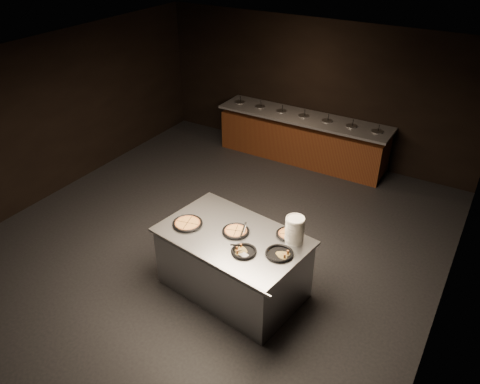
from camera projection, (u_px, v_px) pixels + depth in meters
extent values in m
cube|color=black|center=(209.00, 245.00, 7.65)|extent=(7.00, 8.00, 0.01)
cube|color=black|center=(201.00, 70.00, 6.13)|extent=(7.00, 8.00, 0.01)
cube|color=black|center=(314.00, 90.00, 9.82)|extent=(7.00, 0.01, 2.90)
cube|color=black|center=(45.00, 120.00, 8.43)|extent=(0.01, 8.00, 2.90)
cube|color=black|center=(457.00, 242.00, 5.35)|extent=(0.01, 8.00, 2.90)
cube|color=#5A3115|center=(302.00, 141.00, 10.04)|extent=(3.60, 0.75, 0.85)
cube|color=slate|center=(303.00, 117.00, 9.75)|extent=(3.70, 0.83, 0.05)
cube|color=#391D0C|center=(300.00, 157.00, 10.24)|extent=(3.60, 0.69, 0.08)
cylinder|color=#BABDC2|center=(240.00, 103.00, 10.43)|extent=(0.22, 0.22, 0.08)
cylinder|color=#4D7A30|center=(240.00, 102.00, 10.42)|extent=(0.19, 0.19, 0.02)
cylinder|color=black|center=(241.00, 99.00, 10.35)|extent=(0.04, 0.10, 0.19)
cylinder|color=#BABDC2|center=(260.00, 108.00, 10.21)|extent=(0.22, 0.22, 0.08)
cylinder|color=#4D7A30|center=(260.00, 107.00, 10.19)|extent=(0.19, 0.19, 0.02)
cylinder|color=black|center=(261.00, 104.00, 10.12)|extent=(0.04, 0.10, 0.19)
cylinder|color=#BABDC2|center=(281.00, 112.00, 9.98)|extent=(0.22, 0.22, 0.08)
cylinder|color=#4D7A30|center=(281.00, 111.00, 9.97)|extent=(0.19, 0.19, 0.02)
cylinder|color=black|center=(282.00, 108.00, 9.89)|extent=(0.04, 0.10, 0.19)
cylinder|color=#BABDC2|center=(303.00, 117.00, 9.75)|extent=(0.22, 0.22, 0.08)
cylinder|color=#4D7A30|center=(304.00, 116.00, 9.74)|extent=(0.19, 0.19, 0.02)
cylinder|color=black|center=(305.00, 113.00, 9.67)|extent=(0.04, 0.10, 0.19)
cylinder|color=#BABDC2|center=(327.00, 122.00, 9.53)|extent=(0.22, 0.22, 0.08)
cylinder|color=#4D7A30|center=(327.00, 121.00, 9.51)|extent=(0.19, 0.19, 0.02)
cylinder|color=black|center=(328.00, 118.00, 9.44)|extent=(0.04, 0.10, 0.19)
cylinder|color=#BABDC2|center=(351.00, 127.00, 9.30)|extent=(0.22, 0.22, 0.08)
cylinder|color=#4D7A30|center=(351.00, 126.00, 9.29)|extent=(0.19, 0.19, 0.02)
cylinder|color=black|center=(353.00, 123.00, 9.21)|extent=(0.04, 0.10, 0.19)
cylinder|color=#BABDC2|center=(377.00, 133.00, 9.07)|extent=(0.22, 0.22, 0.08)
cylinder|color=#4D7A30|center=(377.00, 132.00, 9.06)|extent=(0.19, 0.19, 0.02)
cylinder|color=black|center=(379.00, 128.00, 8.99)|extent=(0.04, 0.10, 0.19)
cube|color=#BABDC2|center=(233.00, 265.00, 6.56)|extent=(2.06, 1.43, 0.86)
cube|color=#BABDC2|center=(233.00, 236.00, 6.30)|extent=(2.15, 1.52, 0.04)
cylinder|color=#BABDC2|center=(207.00, 262.00, 5.85)|extent=(1.97, 0.33, 0.04)
cylinder|color=white|center=(295.00, 230.00, 6.08)|extent=(0.25, 0.25, 0.36)
cylinder|color=black|center=(188.00, 224.00, 6.50)|extent=(0.40, 0.40, 0.01)
torus|color=black|center=(187.00, 223.00, 6.49)|extent=(0.42, 0.42, 0.04)
torus|color=brown|center=(187.00, 223.00, 6.49)|extent=(0.36, 0.36, 0.03)
cylinder|color=#ECA755|center=(187.00, 223.00, 6.49)|extent=(0.32, 0.32, 0.02)
cube|color=black|center=(187.00, 223.00, 6.49)|extent=(0.08, 0.31, 0.00)
cube|color=black|center=(187.00, 223.00, 6.49)|extent=(0.31, 0.08, 0.00)
cylinder|color=black|center=(236.00, 232.00, 6.34)|extent=(0.35, 0.35, 0.01)
torus|color=black|center=(236.00, 231.00, 6.33)|extent=(0.37, 0.37, 0.04)
torus|color=brown|center=(236.00, 231.00, 6.33)|extent=(0.31, 0.31, 0.03)
cylinder|color=#ECA755|center=(236.00, 231.00, 6.33)|extent=(0.27, 0.27, 0.02)
cube|color=black|center=(236.00, 230.00, 6.33)|extent=(0.09, 0.26, 0.00)
cube|color=black|center=(236.00, 230.00, 6.33)|extent=(0.26, 0.09, 0.00)
cylinder|color=black|center=(288.00, 235.00, 6.29)|extent=(0.32, 0.32, 0.01)
torus|color=black|center=(289.00, 234.00, 6.28)|extent=(0.34, 0.34, 0.04)
torus|color=brown|center=(289.00, 234.00, 6.28)|extent=(0.28, 0.28, 0.03)
cylinder|color=#ECA755|center=(289.00, 234.00, 6.28)|extent=(0.24, 0.24, 0.02)
cube|color=black|center=(289.00, 233.00, 6.27)|extent=(0.13, 0.20, 0.00)
cube|color=black|center=(289.00, 233.00, 6.27)|extent=(0.20, 0.13, 0.00)
cylinder|color=black|center=(244.00, 252.00, 5.97)|extent=(0.31, 0.31, 0.01)
torus|color=black|center=(244.00, 251.00, 5.96)|extent=(0.33, 0.33, 0.04)
cylinder|color=black|center=(279.00, 254.00, 5.94)|extent=(0.34, 0.34, 0.01)
torus|color=black|center=(279.00, 253.00, 5.93)|extent=(0.36, 0.36, 0.04)
cube|color=#BABDC2|center=(246.00, 228.00, 6.40)|extent=(0.12, 0.14, 0.00)
cylinder|color=black|center=(243.00, 230.00, 6.21)|extent=(0.06, 0.21, 0.14)
cylinder|color=#BABDC2|center=(245.00, 230.00, 6.31)|extent=(0.03, 0.11, 0.09)
cube|color=#BABDC2|center=(244.00, 255.00, 5.90)|extent=(0.12, 0.11, 0.00)
cylinder|color=black|center=(235.00, 245.00, 5.95)|extent=(0.19, 0.07, 0.12)
cylinder|color=#BABDC2|center=(240.00, 251.00, 5.93)|extent=(0.10, 0.04, 0.08)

